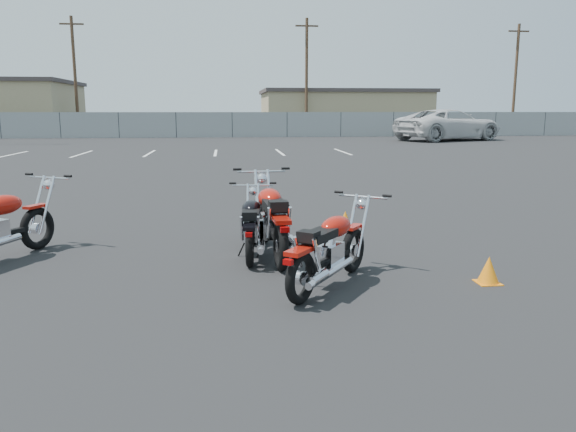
{
  "coord_description": "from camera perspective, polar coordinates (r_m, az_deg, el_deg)",
  "views": [
    {
      "loc": [
        -0.58,
        -6.29,
        1.97
      ],
      "look_at": [
        0.2,
        0.6,
        0.65
      ],
      "focal_mm": 35.0,
      "sensor_mm": 36.0,
      "label": 1
    }
  ],
  "objects": [
    {
      "name": "ground",
      "position": [
        6.62,
        -1.15,
        -6.54
      ],
      "size": [
        120.0,
        120.0,
        0.0
      ],
      "primitive_type": "plane",
      "color": "black",
      "rests_on": "ground"
    },
    {
      "name": "motorcycle_second_black",
      "position": [
        7.68,
        -3.69,
        -0.99
      ],
      "size": [
        0.71,
        1.84,
        0.9
      ],
      "color": "black",
      "rests_on": "ground"
    },
    {
      "name": "motorcycle_third_red",
      "position": [
        7.62,
        -1.57,
        -0.36
      ],
      "size": [
        0.87,
        2.25,
        1.1
      ],
      "color": "black",
      "rests_on": "ground"
    },
    {
      "name": "motorcycle_rear_red",
      "position": [
        6.28,
        4.27,
        -3.39
      ],
      "size": [
        1.46,
        1.78,
        0.96
      ],
      "color": "black",
      "rests_on": "ground"
    },
    {
      "name": "training_cone_near",
      "position": [
        9.56,
        5.83,
        -0.33
      ],
      "size": [
        0.24,
        0.24,
        0.28
      ],
      "color": "orange",
      "rests_on": "ground"
    },
    {
      "name": "training_cone_far",
      "position": [
        6.87,
        19.7,
        -5.18
      ],
      "size": [
        0.26,
        0.26,
        0.32
      ],
      "color": "orange",
      "rests_on": "ground"
    },
    {
      "name": "chainlink_fence",
      "position": [
        41.31,
        -5.69,
        9.21
      ],
      "size": [
        80.06,
        0.06,
        1.8
      ],
      "color": "gray",
      "rests_on": "ground"
    },
    {
      "name": "tan_building_east",
      "position": [
        51.39,
        5.55,
        10.58
      ],
      "size": [
        14.4,
        9.4,
        3.7
      ],
      "color": "#9D8D65",
      "rests_on": "ground"
    },
    {
      "name": "utility_pole_b",
      "position": [
        47.76,
        -20.83,
        13.33
      ],
      "size": [
        1.8,
        0.24,
        9.0
      ],
      "color": "#402B1D",
      "rests_on": "ground"
    },
    {
      "name": "utility_pole_c",
      "position": [
        45.85,
        1.9,
        14.14
      ],
      "size": [
        1.8,
        0.24,
        9.0
      ],
      "color": "#402B1D",
      "rests_on": "ground"
    },
    {
      "name": "utility_pole_d",
      "position": [
        52.48,
        22.1,
        12.95
      ],
      "size": [
        1.8,
        0.24,
        9.0
      ],
      "color": "#402B1D",
      "rests_on": "ground"
    },
    {
      "name": "parking_line_stripes",
      "position": [
        26.44,
        -10.64,
        6.3
      ],
      "size": [
        15.12,
        4.0,
        0.01
      ],
      "color": "silver",
      "rests_on": "ground"
    },
    {
      "name": "white_van",
      "position": [
        38.24,
        16.06,
        9.75
      ],
      "size": [
        6.13,
        8.95,
        3.16
      ],
      "primitive_type": "imported",
      "rotation": [
        0.0,
        0.0,
        1.95
      ],
      "color": "silver",
      "rests_on": "ground"
    }
  ]
}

